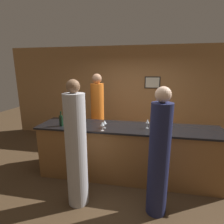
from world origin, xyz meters
The scene contains 10 objects.
ground_plane centered at (0.00, 0.00, 0.00)m, with size 14.00×14.00×0.00m, color #4C3823.
back_wall centered at (0.00, 2.16, 1.40)m, with size 8.00×0.08×2.80m.
bar_counter centered at (0.00, 0.00, 0.53)m, with size 3.48×0.78×1.05m.
bartender centered at (-0.82, 0.82, 0.96)m, with size 0.31×0.31×2.02m.
guest_0 centered at (0.52, -0.84, 0.90)m, with size 0.29×0.29×1.89m.
guest_1 centered at (-0.70, -0.86, 0.93)m, with size 0.32×0.32×1.97m.
wine_bottle_0 centered at (-1.27, -0.18, 1.16)m, with size 0.07×0.07×0.29m.
wine_glass_0 centered at (-0.42, -0.16, 1.16)m, with size 0.08×0.08×0.15m.
wine_glass_1 centered at (-0.43, -0.31, 1.17)m, with size 0.07×0.07×0.16m.
wine_glass_2 centered at (0.36, -0.03, 1.18)m, with size 0.06×0.06×0.17m.
Camera 1 is at (0.28, -3.17, 2.09)m, focal length 28.00 mm.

